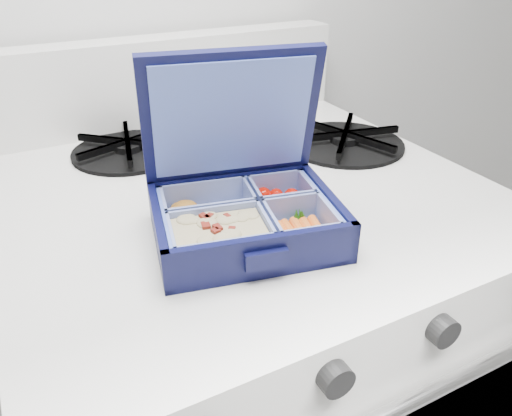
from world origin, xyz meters
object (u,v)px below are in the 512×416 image
burner_grate (345,137)px  bento_box (246,220)px  stove (242,411)px  fork (251,175)px

burner_grate → bento_box: bearing=-146.9°
burner_grate → stove: bearing=-169.0°
bento_box → burner_grate: size_ratio=1.06×
stove → fork: fork is taller
fork → bento_box: bearing=-101.0°
stove → burner_grate: burner_grate is taller
stove → bento_box: size_ratio=4.73×
bento_box → burner_grate: bearing=45.3°
stove → fork: 0.50m
stove → bento_box: bearing=-112.0°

